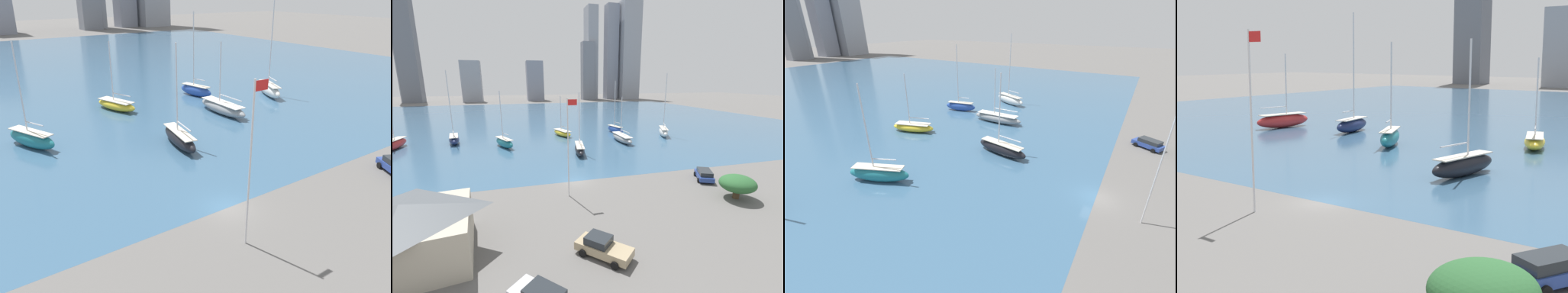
% 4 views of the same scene
% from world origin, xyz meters
% --- Properties ---
extents(ground_plane, '(500.00, 500.00, 0.00)m').
position_xyz_m(ground_plane, '(0.00, 0.00, 0.00)').
color(ground_plane, '#605E5B').
extents(harbor_water, '(180.00, 140.00, 0.00)m').
position_xyz_m(harbor_water, '(0.00, 70.00, 0.00)').
color(harbor_water, '#385B7A').
rests_on(harbor_water, ground_plane).
extents(flag_pole, '(1.24, 0.14, 12.46)m').
position_xyz_m(flag_pole, '(-2.04, -4.65, 6.72)').
color(flag_pole, silver).
rests_on(flag_pole, ground_plane).
extents(sailboat_teal, '(4.97, 7.90, 12.40)m').
position_xyz_m(sailboat_teal, '(-10.76, 24.25, 1.12)').
color(sailboat_teal, '#1E757F').
rests_on(sailboat_teal, harbor_water).
extents(sailboat_white, '(5.52, 9.05, 16.37)m').
position_xyz_m(sailboat_white, '(30.27, 25.79, 1.22)').
color(sailboat_white, white).
rests_on(sailboat_white, harbor_water).
extents(sailboat_black, '(3.24, 8.73, 12.24)m').
position_xyz_m(sailboat_black, '(4.11, 14.48, 1.05)').
color(sailboat_black, black).
rests_on(sailboat_black, harbor_water).
extents(sailboat_blue, '(3.28, 7.27, 14.43)m').
position_xyz_m(sailboat_blue, '(19.24, 33.09, 1.13)').
color(sailboat_blue, '#284CA8').
rests_on(sailboat_blue, harbor_water).
extents(sailboat_yellow, '(4.82, 8.21, 10.58)m').
position_xyz_m(sailboat_yellow, '(3.91, 32.94, 0.88)').
color(sailboat_yellow, yellow).
rests_on(sailboat_yellow, harbor_water).
extents(sailboat_gray, '(2.49, 10.19, 10.74)m').
position_xyz_m(sailboat_gray, '(16.59, 21.95, 0.97)').
color(sailboat_gray, gray).
rests_on(sailboat_gray, harbor_water).
extents(parked_wagon_blue, '(3.82, 4.88, 1.55)m').
position_xyz_m(parked_wagon_blue, '(18.57, -4.62, 0.84)').
color(parked_wagon_blue, '#284293').
rests_on(parked_wagon_blue, ground_plane).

